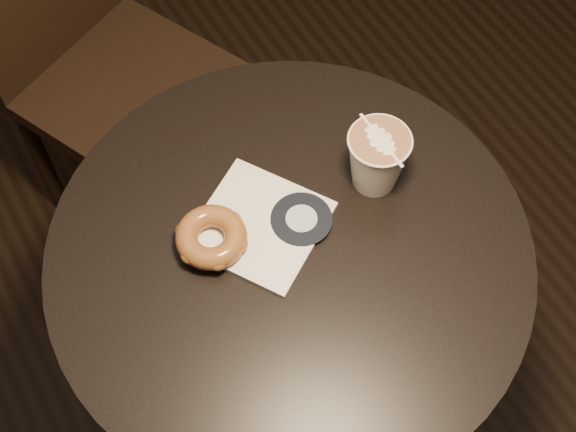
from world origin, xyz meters
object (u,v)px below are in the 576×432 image
at_px(chair, 83,33).
at_px(latte_cup, 377,160).
at_px(cafe_table, 289,305).
at_px(pastry_bag, 260,225).
at_px(doughnut, 211,237).

relative_size(chair, latte_cup, 9.35).
relative_size(cafe_table, latte_cup, 7.29).
bearing_deg(latte_cup, chair, 107.54).
bearing_deg(chair, pastry_bag, -111.71).
bearing_deg(chair, cafe_table, -110.44).
bearing_deg(doughnut, chair, 86.73).
xyz_separation_m(doughnut, latte_cup, (0.26, -0.02, 0.03)).
height_order(cafe_table, chair, chair).
relative_size(pastry_bag, doughnut, 1.66).
bearing_deg(doughnut, pastry_bag, -5.98).
bearing_deg(pastry_bag, cafe_table, -102.11).
distance_m(cafe_table, doughnut, 0.25).
xyz_separation_m(pastry_bag, latte_cup, (0.19, -0.02, 0.05)).
bearing_deg(cafe_table, chair, 94.14).
height_order(cafe_table, pastry_bag, pastry_bag).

